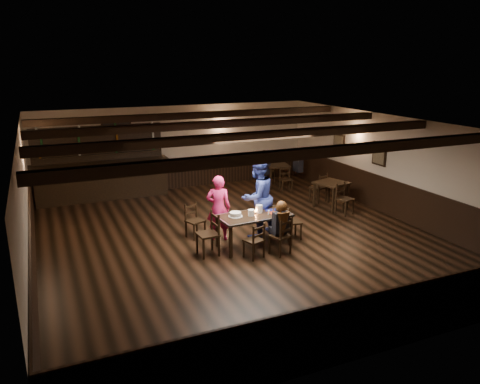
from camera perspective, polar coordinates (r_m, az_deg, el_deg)
name	(u,v)px	position (r m, az deg, el deg)	size (l,w,h in m)	color
ground	(238,238)	(11.23, -0.23, -5.61)	(10.00, 10.00, 0.00)	black
room_shell	(238,166)	(10.75, -0.27, 3.15)	(9.02, 10.02, 2.71)	#BDB09C
dining_table	(254,218)	(10.53, 1.74, -3.18)	(1.68, 0.91, 0.75)	black
chair_near_left	(256,238)	(9.96, 1.97, -5.67)	(0.46, 0.45, 0.79)	black
chair_near_right	(283,234)	(10.15, 5.23, -5.08)	(0.49, 0.48, 0.84)	black
chair_end_left	(211,230)	(10.15, -3.54, -4.68)	(0.44, 0.46, 0.95)	black
chair_end_right	(290,219)	(11.08, 6.06, -3.32)	(0.42, 0.43, 0.83)	black
chair_far_pushed	(193,218)	(11.21, -5.71, -3.12)	(0.49, 0.48, 0.82)	black
woman_pink	(218,208)	(10.91, -2.65, -1.95)	(0.57, 0.37, 1.55)	#FA3460
man_blue	(257,197)	(11.07, 2.12, -0.64)	(0.94, 0.73, 1.93)	navy
seated_person	(281,219)	(10.07, 5.02, -3.30)	(0.32, 0.48, 0.79)	black
cake	(235,215)	(10.37, -0.57, -2.77)	(0.32, 0.32, 0.10)	white
plate_stack_a	(251,213)	(10.43, 1.38, -2.53)	(0.15, 0.15, 0.14)	white
plate_stack_b	(259,209)	(10.64, 2.33, -2.05)	(0.15, 0.15, 0.18)	white
tea_light	(255,212)	(10.60, 1.88, -2.48)	(0.05, 0.05, 0.06)	#A5A8AD
salt_shaker	(269,212)	(10.53, 3.52, -2.48)	(0.04, 0.04, 0.09)	silver
pepper_shaker	(273,210)	(10.69, 4.07, -2.25)	(0.03, 0.03, 0.08)	#A5A8AD
drink_glass	(261,209)	(10.72, 2.57, -2.07)	(0.08, 0.08, 0.12)	silver
menu_red	(275,212)	(10.68, 4.27, -2.49)	(0.30, 0.21, 0.00)	maroon
menu_blue	(271,210)	(10.85, 3.81, -2.20)	(0.28, 0.20, 0.00)	#101552
bar_counter	(102,175)	(14.80, -16.51, 1.98)	(4.04, 0.70, 2.20)	black
back_table_a	(331,186)	(13.54, 11.08, 0.76)	(1.03, 1.03, 0.75)	black
back_table_b	(277,168)	(15.55, 4.57, 2.93)	(0.88, 0.88, 0.75)	black
bg_patron_left	(264,162)	(15.40, 2.96, 3.67)	(0.29, 0.42, 0.79)	black
bg_patron_right	(298,162)	(15.81, 7.11, 3.68)	(0.23, 0.35, 0.68)	black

